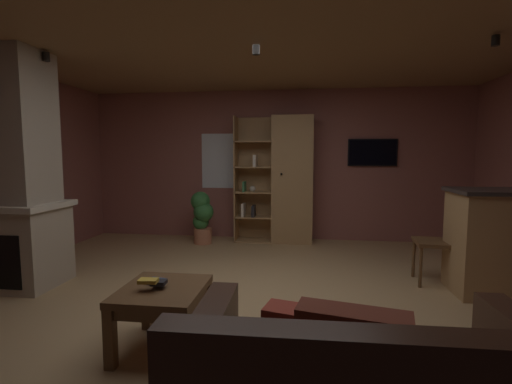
{
  "coord_description": "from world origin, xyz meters",
  "views": [
    {
      "loc": [
        0.47,
        -3.24,
        1.41
      ],
      "look_at": [
        0.0,
        0.4,
        1.05
      ],
      "focal_mm": 25.79,
      "sensor_mm": 36.0,
      "label": 1
    }
  ],
  "objects_px": {
    "potted_floor_plant": "(202,215)",
    "table_book_0": "(156,282)",
    "bookshelf_cabinet": "(287,180)",
    "wall_mounted_tv": "(372,152)",
    "coffee_table": "(163,300)",
    "dining_chair": "(444,237)",
    "stone_fireplace": "(13,183)",
    "table_book_2": "(148,281)",
    "table_book_1": "(159,282)"
  },
  "relations": [
    {
      "from": "table_book_0",
      "to": "wall_mounted_tv",
      "type": "xyz_separation_m",
      "value": [
        2.18,
        3.65,
        0.99
      ]
    },
    {
      "from": "dining_chair",
      "to": "potted_floor_plant",
      "type": "distance_m",
      "value": 3.48
    },
    {
      "from": "bookshelf_cabinet",
      "to": "table_book_0",
      "type": "height_order",
      "value": "bookshelf_cabinet"
    },
    {
      "from": "stone_fireplace",
      "to": "wall_mounted_tv",
      "type": "bearing_deg",
      "value": 32.29
    },
    {
      "from": "table_book_1",
      "to": "table_book_2",
      "type": "distance_m",
      "value": 0.08
    },
    {
      "from": "table_book_0",
      "to": "potted_floor_plant",
      "type": "height_order",
      "value": "potted_floor_plant"
    },
    {
      "from": "table_book_1",
      "to": "wall_mounted_tv",
      "type": "height_order",
      "value": "wall_mounted_tv"
    },
    {
      "from": "dining_chair",
      "to": "stone_fireplace",
      "type": "bearing_deg",
      "value": -172.01
    },
    {
      "from": "table_book_0",
      "to": "bookshelf_cabinet",
      "type": "bearing_deg",
      "value": 76.73
    },
    {
      "from": "bookshelf_cabinet",
      "to": "table_book_1",
      "type": "height_order",
      "value": "bookshelf_cabinet"
    },
    {
      "from": "table_book_0",
      "to": "dining_chair",
      "type": "xyz_separation_m",
      "value": [
        2.61,
        1.65,
        0.05
      ]
    },
    {
      "from": "stone_fireplace",
      "to": "dining_chair",
      "type": "height_order",
      "value": "stone_fireplace"
    },
    {
      "from": "potted_floor_plant",
      "to": "table_book_0",
      "type": "bearing_deg",
      "value": -80.32
    },
    {
      "from": "potted_floor_plant",
      "to": "stone_fireplace",
      "type": "bearing_deg",
      "value": -124.48
    },
    {
      "from": "bookshelf_cabinet",
      "to": "potted_floor_plant",
      "type": "xyz_separation_m",
      "value": [
        -1.35,
        -0.3,
        -0.55
      ]
    },
    {
      "from": "table_book_0",
      "to": "potted_floor_plant",
      "type": "xyz_separation_m",
      "value": [
        -0.54,
        3.14,
        -0.02
      ]
    },
    {
      "from": "table_book_0",
      "to": "potted_floor_plant",
      "type": "distance_m",
      "value": 3.18
    },
    {
      "from": "table_book_1",
      "to": "bookshelf_cabinet",
      "type": "bearing_deg",
      "value": 77.98
    },
    {
      "from": "coffee_table",
      "to": "dining_chair",
      "type": "xyz_separation_m",
      "value": [
        2.53,
        1.72,
        0.16
      ]
    },
    {
      "from": "table_book_2",
      "to": "wall_mounted_tv",
      "type": "relative_size",
      "value": 0.17
    },
    {
      "from": "table_book_2",
      "to": "potted_floor_plant",
      "type": "relative_size",
      "value": 0.16
    },
    {
      "from": "stone_fireplace",
      "to": "table_book_0",
      "type": "height_order",
      "value": "stone_fireplace"
    },
    {
      "from": "table_book_0",
      "to": "table_book_1",
      "type": "height_order",
      "value": "table_book_1"
    },
    {
      "from": "stone_fireplace",
      "to": "bookshelf_cabinet",
      "type": "relative_size",
      "value": 1.22
    },
    {
      "from": "potted_floor_plant",
      "to": "table_book_1",
      "type": "bearing_deg",
      "value": -79.57
    },
    {
      "from": "table_book_2",
      "to": "dining_chair",
      "type": "xyz_separation_m",
      "value": [
        2.61,
        1.8,
        -0.01
      ]
    },
    {
      "from": "bookshelf_cabinet",
      "to": "dining_chair",
      "type": "height_order",
      "value": "bookshelf_cabinet"
    },
    {
      "from": "coffee_table",
      "to": "table_book_2",
      "type": "xyz_separation_m",
      "value": [
        -0.07,
        -0.07,
        0.16
      ]
    },
    {
      "from": "coffee_table",
      "to": "dining_chair",
      "type": "distance_m",
      "value": 3.07
    },
    {
      "from": "bookshelf_cabinet",
      "to": "wall_mounted_tv",
      "type": "distance_m",
      "value": 1.46
    },
    {
      "from": "table_book_2",
      "to": "bookshelf_cabinet",
      "type": "bearing_deg",
      "value": 77.3
    },
    {
      "from": "bookshelf_cabinet",
      "to": "table_book_1",
      "type": "bearing_deg",
      "value": -102.02
    },
    {
      "from": "coffee_table",
      "to": "table_book_0",
      "type": "relative_size",
      "value": 5.08
    },
    {
      "from": "table_book_1",
      "to": "wall_mounted_tv",
      "type": "xyz_separation_m",
      "value": [
        2.12,
        3.74,
        0.96
      ]
    },
    {
      "from": "coffee_table",
      "to": "table_book_1",
      "type": "relative_size",
      "value": 6.5
    },
    {
      "from": "coffee_table",
      "to": "potted_floor_plant",
      "type": "bearing_deg",
      "value": 100.76
    },
    {
      "from": "wall_mounted_tv",
      "to": "table_book_1",
      "type": "bearing_deg",
      "value": -119.56
    },
    {
      "from": "table_book_2",
      "to": "wall_mounted_tv",
      "type": "bearing_deg",
      "value": 60.15
    },
    {
      "from": "bookshelf_cabinet",
      "to": "potted_floor_plant",
      "type": "height_order",
      "value": "bookshelf_cabinet"
    },
    {
      "from": "stone_fireplace",
      "to": "bookshelf_cabinet",
      "type": "height_order",
      "value": "stone_fireplace"
    },
    {
      "from": "dining_chair",
      "to": "wall_mounted_tv",
      "type": "relative_size",
      "value": 1.19
    },
    {
      "from": "wall_mounted_tv",
      "to": "coffee_table",
      "type": "bearing_deg",
      "value": -119.52
    },
    {
      "from": "dining_chair",
      "to": "table_book_1",
      "type": "bearing_deg",
      "value": -145.6
    },
    {
      "from": "table_book_1",
      "to": "potted_floor_plant",
      "type": "distance_m",
      "value": 3.28
    },
    {
      "from": "stone_fireplace",
      "to": "potted_floor_plant",
      "type": "relative_size",
      "value": 2.97
    },
    {
      "from": "coffee_table",
      "to": "wall_mounted_tv",
      "type": "relative_size",
      "value": 0.84
    },
    {
      "from": "dining_chair",
      "to": "bookshelf_cabinet",
      "type": "bearing_deg",
      "value": 135.25
    },
    {
      "from": "stone_fireplace",
      "to": "potted_floor_plant",
      "type": "xyz_separation_m",
      "value": [
        1.46,
        2.13,
        -0.67
      ]
    },
    {
      "from": "coffee_table",
      "to": "table_book_2",
      "type": "relative_size",
      "value": 4.95
    },
    {
      "from": "dining_chair",
      "to": "potted_floor_plant",
      "type": "relative_size",
      "value": 1.09
    }
  ]
}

